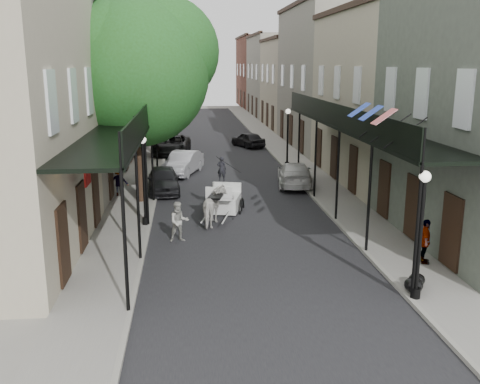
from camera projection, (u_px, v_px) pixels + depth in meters
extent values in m
plane|color=gray|center=(264.00, 280.00, 16.88)|extent=(140.00, 140.00, 0.00)
cube|color=black|center=(222.00, 164.00, 36.22)|extent=(8.00, 90.00, 0.01)
cube|color=gray|center=(147.00, 164.00, 35.72)|extent=(2.20, 90.00, 0.12)
cube|color=gray|center=(295.00, 162.00, 36.68)|extent=(2.20, 90.00, 0.12)
cube|color=#A69D85|center=(109.00, 81.00, 43.83)|extent=(5.00, 80.00, 10.50)
cube|color=gray|center=(314.00, 80.00, 45.48)|extent=(5.00, 80.00, 10.50)
cube|color=black|center=(122.00, 129.00, 22.22)|extent=(2.20, 18.00, 0.12)
cube|color=black|center=(147.00, 116.00, 22.21)|extent=(0.06, 18.00, 1.00)
cylinder|color=black|center=(125.00, 240.00, 14.06)|extent=(0.10, 0.10, 4.00)
cylinder|color=black|center=(146.00, 177.00, 21.80)|extent=(0.10, 0.10, 4.00)
cylinder|color=black|center=(157.00, 147.00, 29.53)|extent=(0.10, 0.10, 4.00)
cube|color=black|center=(356.00, 126.00, 23.18)|extent=(2.20, 18.00, 0.12)
cube|color=black|center=(333.00, 115.00, 22.96)|extent=(0.06, 18.00, 1.00)
cylinder|color=black|center=(417.00, 231.00, 14.83)|extent=(0.10, 0.10, 4.00)
cylinder|color=black|center=(338.00, 173.00, 22.56)|extent=(0.10, 0.10, 4.00)
cylinder|color=black|center=(299.00, 145.00, 30.30)|extent=(0.10, 0.10, 4.00)
cylinder|color=#382619|center=(139.00, 144.00, 25.42)|extent=(0.44, 0.44, 5.60)
sphere|color=#21501A|center=(136.00, 73.00, 24.65)|extent=(6.80, 6.80, 6.80)
sphere|color=#21501A|center=(165.00, 51.00, 25.12)|extent=(5.10, 5.10, 5.10)
cylinder|color=#382619|center=(155.00, 119.00, 39.02)|extent=(0.44, 0.44, 5.04)
sphere|color=#21501A|center=(154.00, 78.00, 38.33)|extent=(6.00, 6.00, 6.00)
sphere|color=#21501A|center=(170.00, 65.00, 38.81)|extent=(4.50, 4.50, 4.50)
cylinder|color=black|center=(415.00, 293.00, 15.27)|extent=(0.28, 0.28, 0.30)
cylinder|color=black|center=(420.00, 241.00, 14.91)|extent=(0.12, 0.12, 3.40)
sphere|color=white|center=(425.00, 177.00, 14.47)|extent=(0.32, 0.32, 0.32)
cylinder|color=black|center=(146.00, 221.00, 22.22)|extent=(0.28, 0.28, 0.30)
cylinder|color=black|center=(144.00, 185.00, 21.86)|extent=(0.12, 0.12, 3.40)
sphere|color=white|center=(142.00, 140.00, 21.42)|extent=(0.32, 0.32, 0.32)
cylinder|color=black|center=(287.00, 164.00, 34.61)|extent=(0.28, 0.28, 0.30)
cylinder|color=black|center=(288.00, 140.00, 34.25)|extent=(0.12, 0.12, 3.40)
sphere|color=white|center=(288.00, 111.00, 33.81)|extent=(0.32, 0.32, 0.32)
imported|color=beige|center=(215.00, 207.00, 22.37)|extent=(1.29, 2.05, 1.60)
torus|color=black|center=(210.00, 195.00, 25.24)|extent=(0.39, 1.24, 1.25)
torus|color=black|center=(243.00, 196.00, 25.02)|extent=(0.39, 1.24, 1.25)
torus|color=black|center=(208.00, 208.00, 23.97)|extent=(0.22, 0.65, 0.65)
torus|color=black|center=(235.00, 209.00, 23.81)|extent=(0.22, 0.65, 0.65)
cube|color=silver|center=(226.00, 188.00, 24.84)|extent=(1.74, 2.02, 0.68)
cube|color=silver|center=(222.00, 182.00, 23.75)|extent=(1.26, 0.80, 0.12)
cube|color=silver|center=(221.00, 177.00, 23.45)|extent=(1.15, 0.37, 0.49)
imported|color=black|center=(222.00, 169.00, 23.61)|extent=(0.45, 0.35, 1.09)
imported|color=#9E9E95|center=(179.00, 222.00, 20.33)|extent=(0.87, 0.74, 1.56)
imported|color=gray|center=(119.00, 181.00, 26.90)|extent=(0.99, 0.60, 1.49)
imported|color=gray|center=(425.00, 241.00, 17.78)|extent=(0.65, 0.96, 1.52)
imported|color=black|center=(163.00, 180.00, 28.07)|extent=(1.87, 4.10, 1.37)
imported|color=#A8A8AD|center=(183.00, 163.00, 32.65)|extent=(2.70, 4.48, 1.39)
imported|color=black|center=(172.00, 145.00, 39.58)|extent=(2.93, 5.52, 1.48)
imported|color=silver|center=(295.00, 174.00, 29.65)|extent=(2.47, 4.71, 1.30)
imported|color=black|center=(248.00, 139.00, 43.28)|extent=(2.78, 3.94, 1.24)
ellipsoid|color=black|center=(414.00, 285.00, 15.62)|extent=(0.55, 0.55, 0.47)
ellipsoid|color=black|center=(417.00, 280.00, 16.09)|extent=(0.48, 0.48, 0.38)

